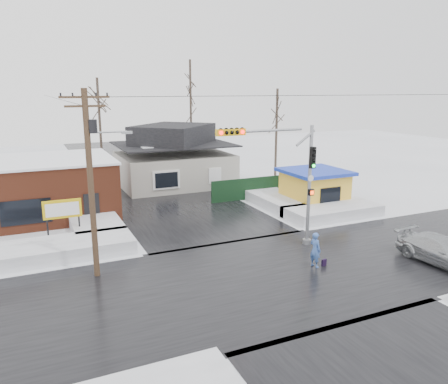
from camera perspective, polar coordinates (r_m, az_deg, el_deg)
name	(u,v)px	position (r m, az deg, el deg)	size (l,w,h in m)	color
ground	(274,275)	(22.10, 6.59, -10.68)	(120.00, 120.00, 0.00)	white
road_ns	(274,275)	(22.09, 6.59, -10.66)	(10.00, 120.00, 0.02)	black
road_ew	(274,275)	(22.09, 6.59, -10.66)	(120.00, 10.00, 0.02)	black
snowbank_nw	(68,248)	(25.74, -19.65, -6.90)	(7.00, 3.00, 0.80)	white
snowbank_ne	(333,211)	(32.28, 14.00, -2.45)	(7.00, 3.00, 0.80)	white
snowbank_nside_w	(93,220)	(30.66, -16.78, -3.47)	(3.00, 8.00, 0.80)	white
snowbank_nside_e	(273,199)	(35.15, 6.40, -0.85)	(3.00, 8.00, 0.80)	white
traffic_signal	(287,171)	(24.41, 8.22, 2.76)	(6.05, 0.68, 7.00)	gray
utility_pole	(92,174)	(21.25, -16.91, 2.32)	(3.15, 0.44, 9.00)	#382619
brick_building	(25,189)	(33.93, -24.60, 0.40)	(12.20, 8.20, 4.12)	brown
marquee_sign	(62,210)	(27.68, -20.36, -2.26)	(2.20, 0.21, 2.55)	black
house	(174,158)	(41.67, -6.58, 4.48)	(10.40, 8.40, 5.76)	#B0AA9F
kiosk	(314,188)	(34.63, 11.70, 0.54)	(4.60, 4.60, 2.88)	yellow
fence	(256,188)	(36.48, 4.14, 0.53)	(8.00, 0.12, 1.80)	black
tree_far_left	(98,100)	(43.74, -16.09, 11.50)	(3.00, 3.00, 10.00)	#332821
tree_far_mid	(190,83)	(48.17, -4.41, 13.98)	(3.00, 3.00, 12.00)	#332821
tree_far_right	(277,108)	(43.56, 6.94, 10.86)	(3.00, 3.00, 9.00)	#332821
pedestrian	(315,250)	(22.98, 11.83, -7.43)	(0.67, 0.44, 1.84)	#4065B4
car	(442,251)	(25.62, 26.60, -6.93)	(1.99, 4.89, 1.42)	#ADB1B5
shopping_bag	(324,263)	(23.47, 12.93, -9.00)	(0.28, 0.12, 0.35)	black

